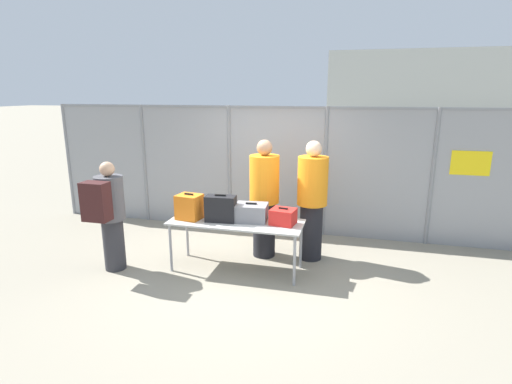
{
  "coord_description": "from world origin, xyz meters",
  "views": [
    {
      "loc": [
        1.44,
        -5.23,
        2.57
      ],
      "look_at": [
        -0.06,
        0.62,
        1.05
      ],
      "focal_mm": 28.0,
      "sensor_mm": 36.0,
      "label": 1
    }
  ],
  "objects_px": {
    "inspection_table": "(236,225)",
    "traveler_hooded": "(109,213)",
    "utility_trailer": "(353,187)",
    "suitcase_black": "(221,209)",
    "suitcase_grey": "(252,213)",
    "security_worker_near": "(264,197)",
    "suitcase_orange": "(189,207)",
    "security_worker_far": "(312,199)",
    "suitcase_red": "(283,217)"
  },
  "relations": [
    {
      "from": "inspection_table",
      "to": "suitcase_grey",
      "type": "xyz_separation_m",
      "value": [
        0.21,
        0.09,
        0.18
      ]
    },
    {
      "from": "suitcase_grey",
      "to": "inspection_table",
      "type": "bearing_deg",
      "value": -157.85
    },
    {
      "from": "traveler_hooded",
      "to": "security_worker_near",
      "type": "height_order",
      "value": "security_worker_near"
    },
    {
      "from": "suitcase_orange",
      "to": "security_worker_far",
      "type": "height_order",
      "value": "security_worker_far"
    },
    {
      "from": "suitcase_grey",
      "to": "traveler_hooded",
      "type": "distance_m",
      "value": 2.05
    },
    {
      "from": "suitcase_orange",
      "to": "utility_trailer",
      "type": "height_order",
      "value": "suitcase_orange"
    },
    {
      "from": "traveler_hooded",
      "to": "suitcase_orange",
      "type": "bearing_deg",
      "value": 20.5
    },
    {
      "from": "suitcase_orange",
      "to": "suitcase_red",
      "type": "relative_size",
      "value": 1.03
    },
    {
      "from": "suitcase_grey",
      "to": "security_worker_far",
      "type": "xyz_separation_m",
      "value": [
        0.8,
        0.6,
        0.09
      ]
    },
    {
      "from": "inspection_table",
      "to": "security_worker_far",
      "type": "bearing_deg",
      "value": 34.27
    },
    {
      "from": "utility_trailer",
      "to": "security_worker_far",
      "type": "bearing_deg",
      "value": -99.48
    },
    {
      "from": "suitcase_orange",
      "to": "suitcase_black",
      "type": "xyz_separation_m",
      "value": [
        0.48,
        0.0,
        0.01
      ]
    },
    {
      "from": "suitcase_orange",
      "to": "suitcase_black",
      "type": "bearing_deg",
      "value": 0.2
    },
    {
      "from": "suitcase_grey",
      "to": "suitcase_red",
      "type": "relative_size",
      "value": 1.31
    },
    {
      "from": "utility_trailer",
      "to": "suitcase_black",
      "type": "bearing_deg",
      "value": -113.34
    },
    {
      "from": "suitcase_black",
      "to": "suitcase_red",
      "type": "height_order",
      "value": "suitcase_black"
    },
    {
      "from": "inspection_table",
      "to": "traveler_hooded",
      "type": "xyz_separation_m",
      "value": [
        -1.76,
        -0.48,
        0.2
      ]
    },
    {
      "from": "inspection_table",
      "to": "suitcase_black",
      "type": "relative_size",
      "value": 4.31
    },
    {
      "from": "suitcase_red",
      "to": "utility_trailer",
      "type": "bearing_deg",
      "value": 77.51
    },
    {
      "from": "security_worker_near",
      "to": "suitcase_orange",
      "type": "bearing_deg",
      "value": 30.82
    },
    {
      "from": "traveler_hooded",
      "to": "suitcase_grey",
      "type": "bearing_deg",
      "value": 14.3
    },
    {
      "from": "suitcase_black",
      "to": "security_worker_far",
      "type": "distance_m",
      "value": 1.43
    },
    {
      "from": "suitcase_red",
      "to": "suitcase_orange",
      "type": "bearing_deg",
      "value": -176.06
    },
    {
      "from": "suitcase_orange",
      "to": "security_worker_far",
      "type": "relative_size",
      "value": 0.21
    },
    {
      "from": "suitcase_orange",
      "to": "suitcase_red",
      "type": "distance_m",
      "value": 1.39
    },
    {
      "from": "utility_trailer",
      "to": "suitcase_orange",
      "type": "bearing_deg",
      "value": -118.7
    },
    {
      "from": "suitcase_grey",
      "to": "security_worker_near",
      "type": "bearing_deg",
      "value": 83.33
    },
    {
      "from": "suitcase_orange",
      "to": "traveler_hooded",
      "type": "height_order",
      "value": "traveler_hooded"
    },
    {
      "from": "suitcase_orange",
      "to": "inspection_table",
      "type": "bearing_deg",
      "value": 3.83
    },
    {
      "from": "suitcase_grey",
      "to": "utility_trailer",
      "type": "xyz_separation_m",
      "value": [
        1.37,
        4.04,
        -0.47
      ]
    },
    {
      "from": "traveler_hooded",
      "to": "security_worker_near",
      "type": "xyz_separation_m",
      "value": [
        2.03,
        1.1,
        0.08
      ]
    },
    {
      "from": "traveler_hooded",
      "to": "utility_trailer",
      "type": "xyz_separation_m",
      "value": [
        3.35,
        4.61,
        -0.49
      ]
    },
    {
      "from": "suitcase_grey",
      "to": "security_worker_near",
      "type": "distance_m",
      "value": 0.55
    },
    {
      "from": "suitcase_red",
      "to": "inspection_table",
      "type": "bearing_deg",
      "value": -175.95
    },
    {
      "from": "suitcase_orange",
      "to": "utility_trailer",
      "type": "bearing_deg",
      "value": 61.3
    },
    {
      "from": "suitcase_grey",
      "to": "security_worker_far",
      "type": "distance_m",
      "value": 1.01
    },
    {
      "from": "suitcase_grey",
      "to": "utility_trailer",
      "type": "relative_size",
      "value": 0.12
    },
    {
      "from": "suitcase_red",
      "to": "security_worker_near",
      "type": "bearing_deg",
      "value": 125.46
    },
    {
      "from": "traveler_hooded",
      "to": "security_worker_far",
      "type": "xyz_separation_m",
      "value": [
        2.77,
        1.17,
        0.07
      ]
    },
    {
      "from": "suitcase_grey",
      "to": "suitcase_orange",
      "type": "bearing_deg",
      "value": -171.72
    },
    {
      "from": "security_worker_far",
      "to": "utility_trailer",
      "type": "relative_size",
      "value": 0.47
    },
    {
      "from": "suitcase_red",
      "to": "suitcase_grey",
      "type": "bearing_deg",
      "value": 175.47
    },
    {
      "from": "inspection_table",
      "to": "utility_trailer",
      "type": "relative_size",
      "value": 0.49
    },
    {
      "from": "suitcase_grey",
      "to": "security_worker_near",
      "type": "height_order",
      "value": "security_worker_near"
    },
    {
      "from": "security_worker_near",
      "to": "security_worker_far",
      "type": "height_order",
      "value": "security_worker_near"
    },
    {
      "from": "suitcase_black",
      "to": "suitcase_red",
      "type": "bearing_deg",
      "value": 5.95
    },
    {
      "from": "inspection_table",
      "to": "suitcase_red",
      "type": "xyz_separation_m",
      "value": [
        0.68,
        0.05,
        0.17
      ]
    },
    {
      "from": "suitcase_black",
      "to": "suitcase_grey",
      "type": "distance_m",
      "value": 0.45
    },
    {
      "from": "inspection_table",
      "to": "traveler_hooded",
      "type": "relative_size",
      "value": 1.2
    },
    {
      "from": "security_worker_far",
      "to": "suitcase_black",
      "type": "bearing_deg",
      "value": 31.94
    }
  ]
}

